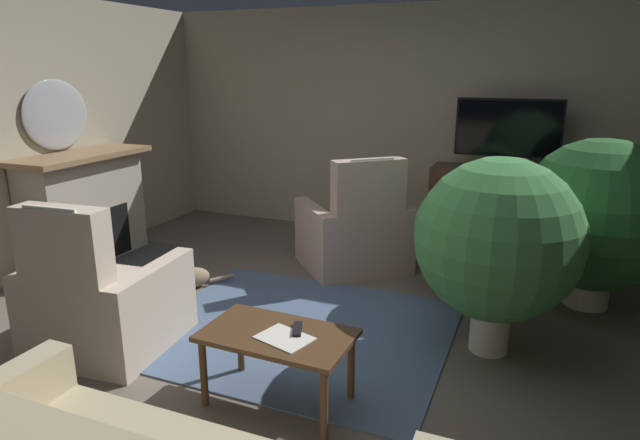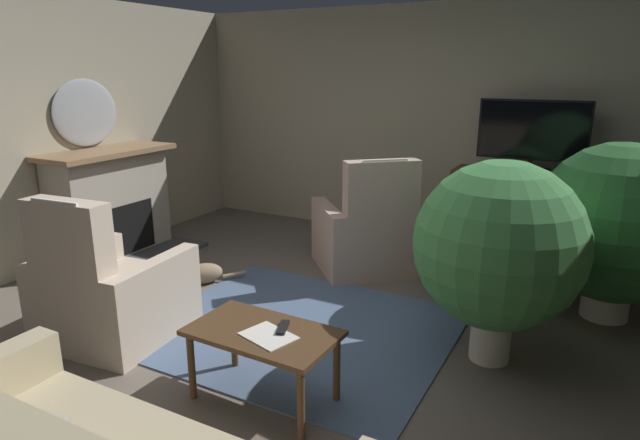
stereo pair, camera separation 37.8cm
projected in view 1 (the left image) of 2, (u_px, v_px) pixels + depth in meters
name	position (u px, v px, depth m)	size (l,w,h in m)	color
ground_plane	(302.00, 345.00, 3.95)	(6.52, 6.44, 0.04)	#665B51
wall_back	(407.00, 124.00, 6.24)	(6.52, 0.10, 2.62)	#B2A88E
rug_central	(298.00, 330.00, 4.14)	(2.23, 1.92, 0.01)	slate
fireplace	(87.00, 212.00, 5.43)	(0.92, 1.43, 1.13)	#4C4C51
wall_mirror_oval	(56.00, 115.00, 5.26)	(0.06, 0.78, 0.68)	#B2B7BF
tv_cabinet	(500.00, 214.00, 5.74)	(1.47, 0.48, 0.92)	#402A1C
television	(508.00, 133.00, 5.46)	(1.03, 0.20, 0.72)	black
coffee_table	(277.00, 342.00, 3.15)	(0.88, 0.53, 0.46)	#4C331E
tv_remote	(297.00, 329.00, 3.15)	(0.17, 0.05, 0.02)	black
folded_newspaper	(285.00, 338.00, 3.07)	(0.30, 0.22, 0.01)	silver
armchair_by_fireplace	(103.00, 303.00, 3.80)	(0.96, 0.96, 1.13)	#C6B29E
armchair_in_far_corner	(355.00, 234.00, 5.33)	(1.29, 1.28, 1.16)	#BC9E8E
potted_plant_small_fern_corner	(498.00, 241.00, 3.64)	(1.12, 1.12, 1.38)	beige
potted_plant_on_hearth_side	(597.00, 216.00, 4.39)	(1.24, 1.24, 1.41)	beige
potted_plant_leafy_by_curtain	(461.00, 231.00, 4.57)	(0.80, 0.80, 1.03)	#99664C
cat	(186.00, 278.00, 4.89)	(0.50, 0.53, 0.21)	#937A5B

